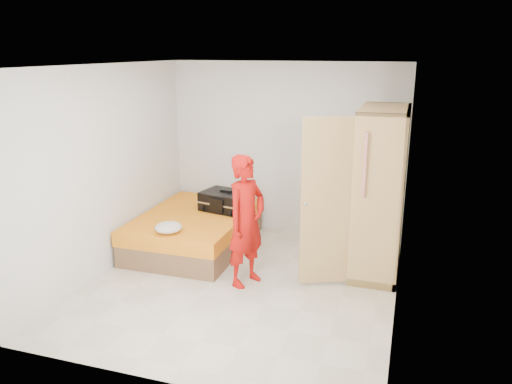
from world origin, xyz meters
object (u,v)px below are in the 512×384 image
(wardrobe, at_px, (375,197))
(round_cushion, at_px, (168,227))
(person, at_px, (246,221))
(bed, at_px, (195,230))
(suitcase, at_px, (226,201))

(wardrobe, height_order, round_cushion, wardrobe)
(person, bearing_deg, round_cushion, 107.55)
(bed, bearing_deg, suitcase, 40.28)
(bed, xyz_separation_m, wardrobe, (2.50, -0.06, 0.75))
(wardrobe, relative_size, suitcase, 2.66)
(person, height_order, suitcase, person)
(wardrobe, height_order, person, wardrobe)
(bed, height_order, wardrobe, wardrobe)
(person, xyz_separation_m, suitcase, (-0.71, 1.18, -0.17))
(suitcase, bearing_deg, wardrobe, 2.28)
(round_cushion, bearing_deg, wardrobe, 16.14)
(bed, relative_size, wardrobe, 0.96)
(wardrobe, xyz_separation_m, round_cushion, (-2.51, -0.73, -0.43))
(person, height_order, round_cushion, person)
(wardrobe, distance_m, suitcase, 2.20)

